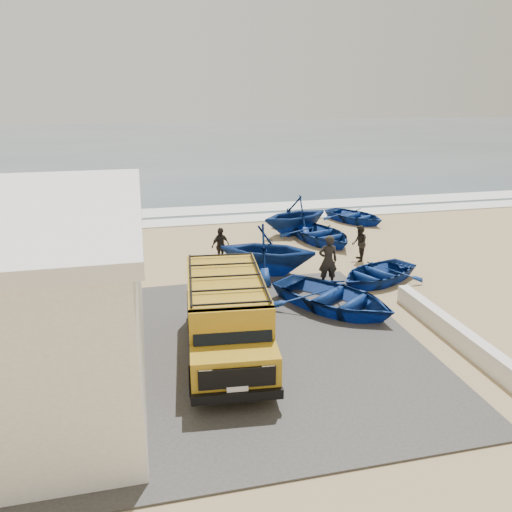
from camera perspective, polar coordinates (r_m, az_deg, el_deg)
ground at (r=15.80m, az=0.11°, el=-6.73°), size 160.00×160.00×0.00m
slab at (r=13.74m, az=-6.25°, el=-10.87°), size 12.00×10.00×0.05m
ocean at (r=70.32m, az=-10.57°, el=12.74°), size 180.00×88.00×0.01m
surf_line at (r=26.97m, az=-5.70°, el=4.03°), size 180.00×1.60×0.06m
surf_wash at (r=29.38m, az=-6.35°, el=5.19°), size 180.00×2.20×0.04m
parapet at (r=15.14m, az=21.86°, el=-8.22°), size 0.35×6.00×0.55m
van at (r=13.11m, az=-3.36°, el=-6.68°), size 2.43×5.22×2.17m
boat_near_left at (r=16.17m, az=8.85°, el=-4.67°), size 4.90×5.19×0.87m
boat_near_right at (r=18.76m, az=13.61°, el=-1.92°), size 4.18×3.71×0.71m
boat_mid_left at (r=18.92m, az=1.29°, el=0.74°), size 4.66×4.42×1.93m
boat_mid_right at (r=23.20m, az=7.38°, el=2.53°), size 3.76×4.56×0.82m
boat_far_left at (r=24.37m, az=4.52°, el=4.69°), size 4.37×4.07×1.88m
boat_far_right at (r=27.09m, az=11.21°, el=4.53°), size 3.80×4.18×0.71m
fisherman_front at (r=17.90m, az=8.22°, el=-0.55°), size 0.74×0.53×1.90m
fisherman_middle at (r=20.85m, az=11.72°, el=1.42°), size 0.76×0.86×1.50m
fisherman_back at (r=20.15m, az=-4.09°, el=1.18°), size 0.94×0.76×1.50m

